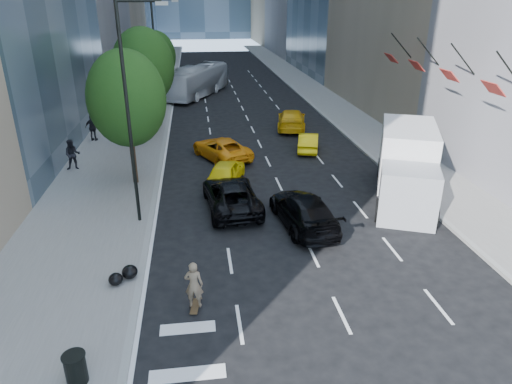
{
  "coord_description": "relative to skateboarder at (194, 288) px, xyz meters",
  "views": [
    {
      "loc": [
        -3.58,
        -16.15,
        9.94
      ],
      "look_at": [
        -0.97,
        3.26,
        1.6
      ],
      "focal_mm": 32.0,
      "sensor_mm": 36.0,
      "label": 1
    }
  ],
  "objects": [
    {
      "name": "lamp_near",
      "position": [
        -2.38,
        7.0,
        4.94
      ],
      "size": [
        2.13,
        0.22,
        10.0
      ],
      "color": "black",
      "rests_on": "sidewalk_left"
    },
    {
      "name": "facade_flags",
      "position": [
        14.58,
        13.0,
        5.31
      ],
      "size": [
        1.85,
        13.3,
        2.05
      ],
      "color": "black",
      "rests_on": "ground"
    },
    {
      "name": "taxi_a",
      "position": [
        1.94,
        11.65,
        -0.19
      ],
      "size": [
        2.79,
        4.3,
        1.36
      ],
      "primitive_type": "imported",
      "rotation": [
        0.0,
        0.0,
        2.82
      ],
      "color": "yellow",
      "rests_on": "ground"
    },
    {
      "name": "black_sedan_lincoln",
      "position": [
        1.94,
        8.0,
        -0.12
      ],
      "size": [
        2.94,
        5.57,
        1.49
      ],
      "primitive_type": "imported",
      "rotation": [
        0.0,
        0.0,
        3.23
      ],
      "color": "black",
      "rests_on": "ground"
    },
    {
      "name": "pedestrian_b",
      "position": [
        -7.23,
        21.0,
        0.26
      ],
      "size": [
        1.23,
        0.75,
        1.96
      ],
      "primitive_type": "imported",
      "rotation": [
        0.0,
        0.0,
        2.89
      ],
      "color": "black",
      "rests_on": "sidewalk_left"
    },
    {
      "name": "garbage_bags",
      "position": [
        -2.61,
        1.88,
        -0.48
      ],
      "size": [
        1.03,
        0.99,
        0.51
      ],
      "color": "black",
      "rests_on": "sidewalk_left"
    },
    {
      "name": "ground",
      "position": [
        3.94,
        3.0,
        -0.87
      ],
      "size": [
        160.0,
        160.0,
        0.0
      ],
      "primitive_type": "plane",
      "color": "black",
      "rests_on": "ground"
    },
    {
      "name": "tree_far",
      "position": [
        -3.26,
        35.0,
        3.75
      ],
      "size": [
        3.9,
        3.9,
        6.92
      ],
      "color": "black",
      "rests_on": "sidewalk_left"
    },
    {
      "name": "taxi_b",
      "position": [
        8.14,
        17.0,
        -0.24
      ],
      "size": [
        2.31,
        4.05,
        1.26
      ],
      "primitive_type": "imported",
      "rotation": [
        0.0,
        0.0,
        2.87
      ],
      "color": "yellow",
      "rests_on": "ground"
    },
    {
      "name": "black_sedan_mercedes",
      "position": [
        5.14,
        5.7,
        -0.1
      ],
      "size": [
        2.78,
        5.54,
        1.54
      ],
      "primitive_type": "imported",
      "rotation": [
        0.0,
        0.0,
        3.26
      ],
      "color": "black",
      "rests_on": "ground"
    },
    {
      "name": "taxi_d",
      "position": [
        8.14,
        22.88,
        -0.08
      ],
      "size": [
        3.28,
        5.75,
        1.57
      ],
      "primitive_type": "imported",
      "rotation": [
        0.0,
        0.0,
        2.93
      ],
      "color": "#E6A80C",
      "rests_on": "ground"
    },
    {
      "name": "taxi_c",
      "position": [
        1.94,
        16.0,
        -0.16
      ],
      "size": [
        4.3,
        5.63,
        1.42
      ],
      "primitive_type": "imported",
      "rotation": [
        0.0,
        0.0,
        3.58
      ],
      "color": "orange",
      "rests_on": "ground"
    },
    {
      "name": "tree_near",
      "position": [
        -3.26,
        12.0,
        4.1
      ],
      "size": [
        4.2,
        4.2,
        7.46
      ],
      "color": "black",
      "rests_on": "sidewalk_left"
    },
    {
      "name": "sidewalk_right",
      "position": [
        13.94,
        33.0,
        -0.8
      ],
      "size": [
        4.0,
        120.0,
        0.15
      ],
      "primitive_type": "cube",
      "color": "slate",
      "rests_on": "ground"
    },
    {
      "name": "skateboarder",
      "position": [
        0.0,
        0.0,
        0.0
      ],
      "size": [
        0.69,
        0.51,
        1.74
      ],
      "primitive_type": "imported",
      "rotation": [
        0.0,
        0.0,
        2.98
      ],
      "color": "brown",
      "rests_on": "ground"
    },
    {
      "name": "city_bus",
      "position": [
        0.74,
        37.8,
        0.75
      ],
      "size": [
        7.39,
        11.72,
        3.25
      ],
      "primitive_type": "imported",
      "rotation": [
        0.0,
        0.0,
        -0.44
      ],
      "color": "silver",
      "rests_on": "ground"
    },
    {
      "name": "lamp_far",
      "position": [
        -2.38,
        25.0,
        4.94
      ],
      "size": [
        2.13,
        0.22,
        10.0
      ],
      "color": "black",
      "rests_on": "sidewalk_left"
    },
    {
      "name": "sidewalk_left",
      "position": [
        -5.06,
        33.0,
        -0.8
      ],
      "size": [
        6.0,
        120.0,
        0.15
      ],
      "primitive_type": "cube",
      "color": "slate",
      "rests_on": "ground"
    },
    {
      "name": "trash_can",
      "position": [
        -3.26,
        -3.0,
        -0.28
      ],
      "size": [
        0.59,
        0.59,
        0.88
      ],
      "primitive_type": "cylinder",
      "color": "black",
      "rests_on": "sidewalk_left"
    },
    {
      "name": "pedestrian_a",
      "position": [
        -7.26,
        14.72,
        0.23
      ],
      "size": [
        0.99,
        0.8,
        1.9
      ],
      "primitive_type": "imported",
      "rotation": [
        0.0,
        0.0,
        0.09
      ],
      "color": "black",
      "rests_on": "sidewalk_left"
    },
    {
      "name": "box_truck",
      "position": [
        11.27,
        8.24,
        1.0
      ],
      "size": [
        5.47,
        8.14,
        3.67
      ],
      "rotation": [
        0.0,
        0.0,
        -0.39
      ],
      "color": "silver",
      "rests_on": "ground"
    },
    {
      "name": "traffic_signal",
      "position": [
        -2.46,
        43.0,
        3.36
      ],
      "size": [
        2.48,
        0.53,
        5.2
      ],
      "color": "black",
      "rests_on": "sidewalk_left"
    },
    {
      "name": "tree_mid",
      "position": [
        -3.26,
        22.0,
        4.45
      ],
      "size": [
        4.5,
        4.5,
        7.99
      ],
      "color": "black",
      "rests_on": "sidewalk_left"
    }
  ]
}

